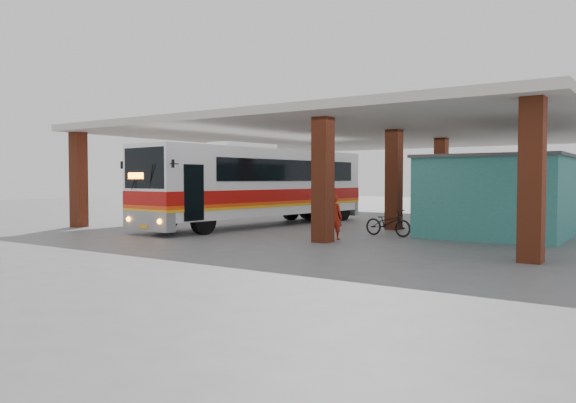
{
  "coord_description": "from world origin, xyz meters",
  "views": [
    {
      "loc": [
        13.08,
        -19.77,
        2.21
      ],
      "look_at": [
        -0.55,
        0.0,
        1.24
      ],
      "focal_mm": 35.0,
      "sensor_mm": 36.0,
      "label": 1
    }
  ],
  "objects_px": {
    "motorcycle": "(388,223)",
    "red_chair": "(460,220)",
    "coach_bus": "(259,185)",
    "pedestrian": "(334,217)"
  },
  "relations": [
    {
      "from": "pedestrian",
      "to": "red_chair",
      "type": "relative_size",
      "value": 2.32
    },
    {
      "from": "coach_bus",
      "to": "pedestrian",
      "type": "distance_m",
      "value": 6.94
    },
    {
      "from": "motorcycle",
      "to": "pedestrian",
      "type": "xyz_separation_m",
      "value": [
        -1.06,
        -2.31,
        0.31
      ]
    },
    {
      "from": "coach_bus",
      "to": "red_chair",
      "type": "distance_m",
      "value": 9.48
    },
    {
      "from": "motorcycle",
      "to": "red_chair",
      "type": "bearing_deg",
      "value": -2.67
    },
    {
      "from": "motorcycle",
      "to": "red_chair",
      "type": "relative_size",
      "value": 2.76
    },
    {
      "from": "coach_bus",
      "to": "motorcycle",
      "type": "height_order",
      "value": "coach_bus"
    },
    {
      "from": "pedestrian",
      "to": "red_chair",
      "type": "height_order",
      "value": "pedestrian"
    },
    {
      "from": "motorcycle",
      "to": "red_chair",
      "type": "xyz_separation_m",
      "value": [
        0.93,
        5.84,
        -0.19
      ]
    },
    {
      "from": "coach_bus",
      "to": "motorcycle",
      "type": "xyz_separation_m",
      "value": [
        7.06,
        -0.99,
        -1.38
      ]
    }
  ]
}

